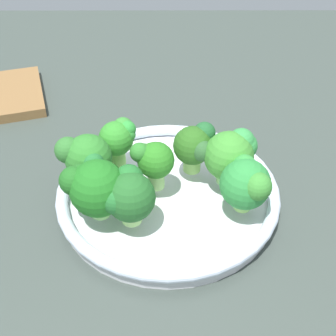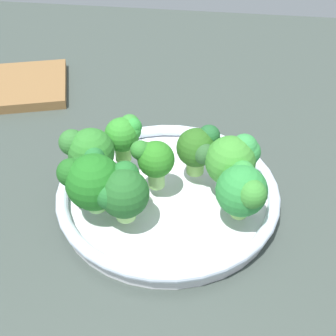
{
  "view_description": "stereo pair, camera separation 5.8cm",
  "coord_description": "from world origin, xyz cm",
  "px_view_note": "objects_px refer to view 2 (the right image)",
  "views": [
    {
      "loc": [
        1.73,
        43.09,
        43.33
      ],
      "look_at": [
        1.61,
        -1.87,
        5.82
      ],
      "focal_mm": 51.97,
      "sensor_mm": 36.0,
      "label": 1
    },
    {
      "loc": [
        -4.11,
        42.72,
        43.33
      ],
      "look_at": [
        1.61,
        -1.87,
        5.82
      ],
      "focal_mm": 51.97,
      "sensor_mm": 36.0,
      "label": 2
    }
  ],
  "objects_px": {
    "broccoli_floret_5": "(153,159)",
    "broccoli_floret_7": "(125,134)",
    "broccoli_floret_3": "(123,192)",
    "broccoli_floret_0": "(234,159)",
    "broccoli_floret_6": "(91,181)",
    "broccoli_floret_2": "(198,148)",
    "bowl": "(168,195)",
    "broccoli_floret_1": "(243,190)",
    "broccoli_floret_4": "(89,152)"
  },
  "relations": [
    {
      "from": "bowl",
      "to": "broccoli_floret_1",
      "type": "relative_size",
      "value": 4.03
    },
    {
      "from": "broccoli_floret_0",
      "to": "broccoli_floret_4",
      "type": "distance_m",
      "value": 0.18
    },
    {
      "from": "bowl",
      "to": "broccoli_floret_0",
      "type": "bearing_deg",
      "value": -170.23
    },
    {
      "from": "broccoli_floret_0",
      "to": "broccoli_floret_3",
      "type": "bearing_deg",
      "value": 29.84
    },
    {
      "from": "bowl",
      "to": "broccoli_floret_6",
      "type": "xyz_separation_m",
      "value": [
        0.08,
        0.05,
        0.05
      ]
    },
    {
      "from": "bowl",
      "to": "broccoli_floret_0",
      "type": "xyz_separation_m",
      "value": [
        -0.08,
        -0.01,
        0.05
      ]
    },
    {
      "from": "broccoli_floret_5",
      "to": "broccoli_floret_7",
      "type": "relative_size",
      "value": 1.04
    },
    {
      "from": "bowl",
      "to": "broccoli_floret_7",
      "type": "height_order",
      "value": "broccoli_floret_7"
    },
    {
      "from": "broccoli_floret_3",
      "to": "bowl",
      "type": "bearing_deg",
      "value": -127.84
    },
    {
      "from": "broccoli_floret_2",
      "to": "broccoli_floret_5",
      "type": "bearing_deg",
      "value": 31.32
    },
    {
      "from": "broccoli_floret_3",
      "to": "broccoli_floret_6",
      "type": "height_order",
      "value": "broccoli_floret_6"
    },
    {
      "from": "broccoli_floret_3",
      "to": "broccoli_floret_7",
      "type": "bearing_deg",
      "value": -79.97
    },
    {
      "from": "broccoli_floret_2",
      "to": "broccoli_floret_6",
      "type": "bearing_deg",
      "value": 34.3
    },
    {
      "from": "broccoli_floret_1",
      "to": "broccoli_floret_2",
      "type": "relative_size",
      "value": 1.08
    },
    {
      "from": "broccoli_floret_0",
      "to": "broccoli_floret_7",
      "type": "relative_size",
      "value": 1.13
    },
    {
      "from": "broccoli_floret_2",
      "to": "broccoli_floret_7",
      "type": "relative_size",
      "value": 1.03
    },
    {
      "from": "bowl",
      "to": "broccoli_floret_6",
      "type": "distance_m",
      "value": 0.11
    },
    {
      "from": "broccoli_floret_2",
      "to": "broccoli_floret_3",
      "type": "height_order",
      "value": "same"
    },
    {
      "from": "bowl",
      "to": "broccoli_floret_7",
      "type": "xyz_separation_m",
      "value": [
        0.06,
        -0.05,
        0.05
      ]
    },
    {
      "from": "broccoli_floret_5",
      "to": "broccoli_floret_6",
      "type": "height_order",
      "value": "broccoli_floret_6"
    },
    {
      "from": "broccoli_floret_3",
      "to": "broccoli_floret_5",
      "type": "height_order",
      "value": "same"
    },
    {
      "from": "broccoli_floret_0",
      "to": "broccoli_floret_3",
      "type": "xyz_separation_m",
      "value": [
        0.12,
        0.07,
        -0.0
      ]
    },
    {
      "from": "bowl",
      "to": "broccoli_floret_4",
      "type": "bearing_deg",
      "value": -4.7
    },
    {
      "from": "broccoli_floret_4",
      "to": "broccoli_floret_0",
      "type": "bearing_deg",
      "value": -178.29
    },
    {
      "from": "broccoli_floret_5",
      "to": "broccoli_floret_7",
      "type": "height_order",
      "value": "broccoli_floret_5"
    },
    {
      "from": "broccoli_floret_1",
      "to": "broccoli_floret_6",
      "type": "distance_m",
      "value": 0.17
    },
    {
      "from": "broccoli_floret_2",
      "to": "bowl",
      "type": "bearing_deg",
      "value": 44.15
    },
    {
      "from": "bowl",
      "to": "broccoli_floret_1",
      "type": "height_order",
      "value": "broccoli_floret_1"
    },
    {
      "from": "broccoli_floret_0",
      "to": "broccoli_floret_4",
      "type": "bearing_deg",
      "value": 1.71
    },
    {
      "from": "bowl",
      "to": "broccoli_floret_6",
      "type": "relative_size",
      "value": 3.69
    },
    {
      "from": "broccoli_floret_0",
      "to": "broccoli_floret_6",
      "type": "height_order",
      "value": "broccoli_floret_6"
    },
    {
      "from": "broccoli_floret_5",
      "to": "broccoli_floret_6",
      "type": "relative_size",
      "value": 0.86
    },
    {
      "from": "broccoli_floret_4",
      "to": "broccoli_floret_3",
      "type": "bearing_deg",
      "value": 130.49
    },
    {
      "from": "broccoli_floret_3",
      "to": "broccoli_floret_5",
      "type": "bearing_deg",
      "value": -114.01
    },
    {
      "from": "broccoli_floret_2",
      "to": "broccoli_floret_3",
      "type": "relative_size",
      "value": 0.99
    },
    {
      "from": "broccoli_floret_0",
      "to": "broccoli_floret_1",
      "type": "distance_m",
      "value": 0.05
    },
    {
      "from": "broccoli_floret_6",
      "to": "broccoli_floret_7",
      "type": "distance_m",
      "value": 0.1
    },
    {
      "from": "broccoli_floret_0",
      "to": "broccoli_floret_7",
      "type": "distance_m",
      "value": 0.14
    },
    {
      "from": "broccoli_floret_1",
      "to": "broccoli_floret_7",
      "type": "xyz_separation_m",
      "value": [
        0.15,
        -0.09,
        0.0
      ]
    },
    {
      "from": "broccoli_floret_4",
      "to": "broccoli_floret_7",
      "type": "relative_size",
      "value": 1.11
    },
    {
      "from": "broccoli_floret_6",
      "to": "broccoli_floret_2",
      "type": "bearing_deg",
      "value": -145.7
    },
    {
      "from": "bowl",
      "to": "broccoli_floret_5",
      "type": "height_order",
      "value": "broccoli_floret_5"
    },
    {
      "from": "broccoli_floret_5",
      "to": "broccoli_floret_6",
      "type": "bearing_deg",
      "value": 36.56
    },
    {
      "from": "broccoli_floret_5",
      "to": "broccoli_floret_7",
      "type": "bearing_deg",
      "value": -47.12
    },
    {
      "from": "broccoli_floret_0",
      "to": "broccoli_floret_5",
      "type": "distance_m",
      "value": 0.1
    },
    {
      "from": "bowl",
      "to": "broccoli_floret_1",
      "type": "distance_m",
      "value": 0.11
    },
    {
      "from": "bowl",
      "to": "broccoli_floret_3",
      "type": "distance_m",
      "value": 0.09
    },
    {
      "from": "broccoli_floret_2",
      "to": "broccoli_floret_5",
      "type": "xyz_separation_m",
      "value": [
        0.05,
        0.03,
        0.0
      ]
    },
    {
      "from": "broccoli_floret_0",
      "to": "broccoli_floret_7",
      "type": "height_order",
      "value": "broccoli_floret_0"
    },
    {
      "from": "broccoli_floret_5",
      "to": "broccoli_floret_2",
      "type": "bearing_deg",
      "value": -148.68
    }
  ]
}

